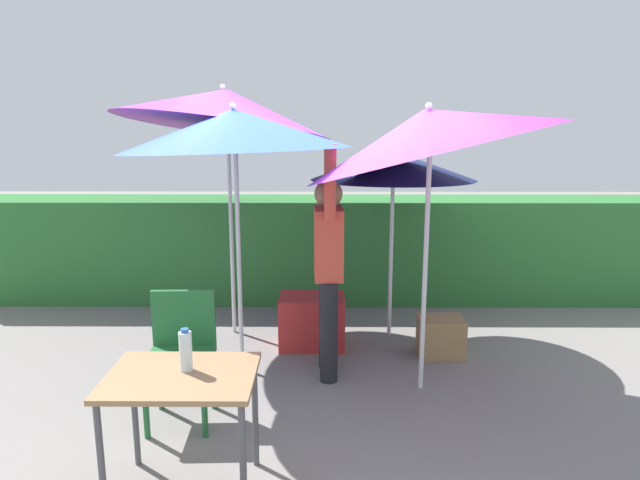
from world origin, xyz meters
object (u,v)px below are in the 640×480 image
(umbrella_yellow, at_px, (393,166))
(chair_plastic, at_px, (181,349))
(cooler_box, at_px, (312,321))
(folding_table, at_px, (182,389))
(person_vendor, at_px, (328,263))
(umbrella_orange, at_px, (225,109))
(umbrella_rainbow, at_px, (234,130))
(crate_cardboard, at_px, (441,336))
(bottle_water, at_px, (186,351))
(umbrella_navy, at_px, (429,132))

(umbrella_yellow, distance_m, chair_plastic, 2.51)
(cooler_box, bearing_deg, folding_table, -107.46)
(person_vendor, bearing_deg, umbrella_orange, 134.86)
(umbrella_rainbow, height_order, cooler_box, umbrella_rainbow)
(umbrella_orange, relative_size, person_vendor, 1.36)
(crate_cardboard, relative_size, bottle_water, 1.65)
(chair_plastic, distance_m, bottle_water, 0.87)
(umbrella_orange, relative_size, umbrella_navy, 1.04)
(chair_plastic, xyz_separation_m, crate_cardboard, (2.02, 1.09, -0.34))
(umbrella_orange, relative_size, umbrella_yellow, 1.40)
(umbrella_rainbow, bearing_deg, umbrella_orange, 103.57)
(cooler_box, distance_m, folding_table, 2.24)
(crate_cardboard, relative_size, folding_table, 0.49)
(umbrella_orange, height_order, umbrella_navy, umbrella_orange)
(umbrella_orange, relative_size, folding_table, 3.19)
(umbrella_yellow, xyz_separation_m, folding_table, (-1.40, -2.38, -1.01))
(umbrella_yellow, xyz_separation_m, person_vendor, (-0.60, -0.85, -0.70))
(umbrella_rainbow, distance_m, umbrella_orange, 0.91)
(umbrella_rainbow, height_order, bottle_water, umbrella_rainbow)
(umbrella_navy, distance_m, chair_plastic, 2.29)
(crate_cardboard, distance_m, bottle_water, 2.67)
(cooler_box, bearing_deg, person_vendor, -76.01)
(umbrella_navy, bearing_deg, umbrella_rainbow, 165.93)
(bottle_water, bearing_deg, folding_table, -112.79)
(umbrella_rainbow, distance_m, bottle_water, 1.93)
(umbrella_orange, xyz_separation_m, umbrella_navy, (1.64, -1.23, -0.18))
(bottle_water, bearing_deg, umbrella_orange, 93.56)
(umbrella_yellow, distance_m, bottle_water, 2.83)
(umbrella_orange, distance_m, folding_table, 2.90)
(folding_table, distance_m, bottle_water, 0.21)
(umbrella_navy, relative_size, chair_plastic, 2.75)
(cooler_box, bearing_deg, umbrella_orange, 155.13)
(crate_cardboard, xyz_separation_m, bottle_water, (-1.79, -1.87, 0.66))
(crate_cardboard, bearing_deg, umbrella_navy, -113.76)
(umbrella_rainbow, relative_size, folding_table, 2.73)
(person_vendor, bearing_deg, umbrella_yellow, 55.00)
(umbrella_navy, height_order, bottle_water, umbrella_navy)
(bottle_water, bearing_deg, cooler_box, 72.67)
(umbrella_navy, bearing_deg, umbrella_orange, 143.15)
(umbrella_yellow, relative_size, person_vendor, 0.97)
(umbrella_rainbow, bearing_deg, bottle_water, -92.20)
(umbrella_rainbow, bearing_deg, umbrella_navy, -14.07)
(umbrella_yellow, bearing_deg, bottle_water, -120.59)
(umbrella_rainbow, xyz_separation_m, bottle_water, (-0.06, -1.55, -1.14))
(umbrella_yellow, xyz_separation_m, umbrella_navy, (0.11, -1.14, 0.33))
(umbrella_rainbow, distance_m, cooler_box, 1.89)
(umbrella_rainbow, height_order, folding_table, umbrella_rainbow)
(umbrella_orange, bearing_deg, umbrella_yellow, -3.27)
(folding_table, bearing_deg, chair_plastic, 104.46)
(umbrella_navy, xyz_separation_m, crate_cardboard, (0.30, 0.67, -1.79))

